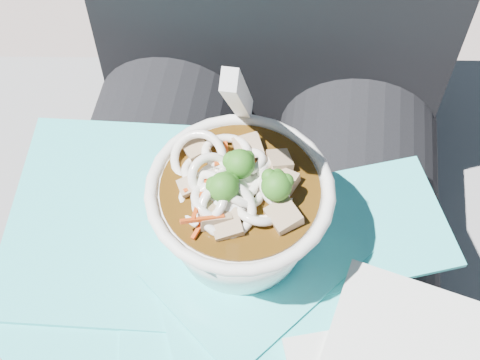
# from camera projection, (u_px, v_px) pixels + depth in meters

# --- Properties ---
(stone_ledge) EXTENTS (1.06, 0.63, 0.48)m
(stone_ledge) POSITION_uv_depth(u_px,v_px,m) (251.00, 310.00, 0.93)
(stone_ledge) COLOR slate
(stone_ledge) RESTS_ON ground
(lap) EXTENTS (0.36, 0.48, 0.16)m
(lap) POSITION_uv_depth(u_px,v_px,m) (232.00, 324.00, 0.58)
(lap) COLOR black
(lap) RESTS_ON stone_ledge
(person_body) EXTENTS (0.34, 0.94, 1.03)m
(person_body) POSITION_uv_depth(u_px,v_px,m) (247.00, 223.00, 0.62)
(person_body) COLOR black
(person_body) RESTS_ON ground
(plastic_bag) EXTENTS (0.39, 0.30, 0.01)m
(plastic_bag) POSITION_uv_depth(u_px,v_px,m) (214.00, 276.00, 0.51)
(plastic_bag) COLOR #33D3D5
(plastic_bag) RESTS_ON lap
(udon_bowl) EXTENTS (0.15, 0.15, 0.19)m
(udon_bowl) POSITION_uv_depth(u_px,v_px,m) (239.00, 206.00, 0.48)
(udon_bowl) COLOR white
(udon_bowl) RESTS_ON plastic_bag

